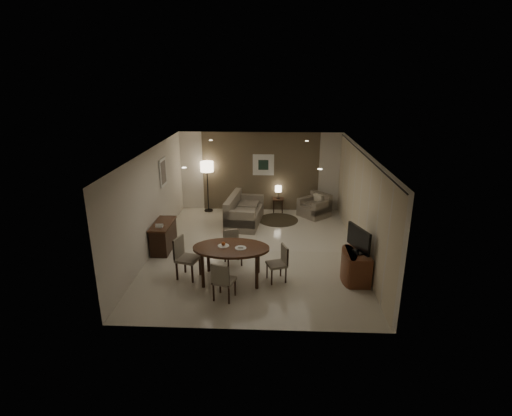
{
  "coord_description": "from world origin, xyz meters",
  "views": [
    {
      "loc": [
        0.46,
        -9.82,
        4.53
      ],
      "look_at": [
        0.0,
        0.2,
        1.15
      ],
      "focal_mm": 28.0,
      "sensor_mm": 36.0,
      "label": 1
    }
  ],
  "objects_px": {
    "chair_far": "(233,248)",
    "chair_left": "(188,258)",
    "chair_right": "(276,264)",
    "sofa": "(245,210)",
    "dining_table": "(231,264)",
    "side_table": "(278,205)",
    "chair_near": "(224,280)",
    "tv_cabinet": "(357,266)",
    "floor_lamp": "(208,187)",
    "console_desk": "(164,236)",
    "armchair": "(314,205)"
  },
  "relations": [
    {
      "from": "chair_far",
      "to": "chair_right",
      "type": "xyz_separation_m",
      "value": [
        1.07,
        -0.8,
        -0.0
      ]
    },
    {
      "from": "console_desk",
      "to": "chair_left",
      "type": "xyz_separation_m",
      "value": [
        1.0,
        -1.55,
        0.12
      ]
    },
    {
      "from": "console_desk",
      "to": "dining_table",
      "type": "distance_m",
      "value": 2.57
    },
    {
      "from": "sofa",
      "to": "armchair",
      "type": "height_order",
      "value": "sofa"
    },
    {
      "from": "chair_right",
      "to": "sofa",
      "type": "distance_m",
      "value": 3.82
    },
    {
      "from": "chair_near",
      "to": "sofa",
      "type": "distance_m",
      "value": 4.51
    },
    {
      "from": "armchair",
      "to": "side_table",
      "type": "relative_size",
      "value": 1.82
    },
    {
      "from": "chair_right",
      "to": "tv_cabinet",
      "type": "bearing_deg",
      "value": 73.76
    },
    {
      "from": "chair_right",
      "to": "floor_lamp",
      "type": "xyz_separation_m",
      "value": [
        -2.35,
        4.83,
        0.45
      ]
    },
    {
      "from": "tv_cabinet",
      "to": "side_table",
      "type": "relative_size",
      "value": 1.91
    },
    {
      "from": "chair_far",
      "to": "floor_lamp",
      "type": "distance_m",
      "value": 4.25
    },
    {
      "from": "chair_far",
      "to": "chair_right",
      "type": "relative_size",
      "value": 1.01
    },
    {
      "from": "tv_cabinet",
      "to": "side_table",
      "type": "distance_m",
      "value": 5.07
    },
    {
      "from": "chair_near",
      "to": "chair_right",
      "type": "relative_size",
      "value": 1.02
    },
    {
      "from": "chair_near",
      "to": "tv_cabinet",
      "type": "bearing_deg",
      "value": -146.35
    },
    {
      "from": "chair_left",
      "to": "side_table",
      "type": "distance_m",
      "value": 5.25
    },
    {
      "from": "chair_right",
      "to": "chair_far",
      "type": "bearing_deg",
      "value": -146.19
    },
    {
      "from": "tv_cabinet",
      "to": "chair_right",
      "type": "xyz_separation_m",
      "value": [
        -1.85,
        -0.1,
        0.07
      ]
    },
    {
      "from": "chair_left",
      "to": "floor_lamp",
      "type": "relative_size",
      "value": 0.56
    },
    {
      "from": "armchair",
      "to": "side_table",
      "type": "xyz_separation_m",
      "value": [
        -1.2,
        0.39,
        -0.14
      ]
    },
    {
      "from": "dining_table",
      "to": "chair_far",
      "type": "xyz_separation_m",
      "value": [
        -0.04,
        0.81,
        0.02
      ]
    },
    {
      "from": "console_desk",
      "to": "sofa",
      "type": "height_order",
      "value": "sofa"
    },
    {
      "from": "dining_table",
      "to": "side_table",
      "type": "relative_size",
      "value": 3.7
    },
    {
      "from": "console_desk",
      "to": "dining_table",
      "type": "height_order",
      "value": "dining_table"
    },
    {
      "from": "dining_table",
      "to": "floor_lamp",
      "type": "xyz_separation_m",
      "value": [
        -1.31,
        4.84,
        0.46
      ]
    },
    {
      "from": "dining_table",
      "to": "chair_near",
      "type": "bearing_deg",
      "value": -94.59
    },
    {
      "from": "chair_right",
      "to": "side_table",
      "type": "distance_m",
      "value": 4.86
    },
    {
      "from": "console_desk",
      "to": "chair_right",
      "type": "bearing_deg",
      "value": -27.78
    },
    {
      "from": "chair_right",
      "to": "sofa",
      "type": "xyz_separation_m",
      "value": [
        -1.0,
        3.68,
        0.03
      ]
    },
    {
      "from": "tv_cabinet",
      "to": "chair_left",
      "type": "xyz_separation_m",
      "value": [
        -3.89,
        -0.05,
        0.14
      ]
    },
    {
      "from": "console_desk",
      "to": "side_table",
      "type": "bearing_deg",
      "value": 46.28
    },
    {
      "from": "sofa",
      "to": "tv_cabinet",
      "type": "bearing_deg",
      "value": -134.88
    },
    {
      "from": "floor_lamp",
      "to": "dining_table",
      "type": "bearing_deg",
      "value": -74.8
    },
    {
      "from": "chair_far",
      "to": "chair_right",
      "type": "distance_m",
      "value": 1.34
    },
    {
      "from": "armchair",
      "to": "dining_table",
      "type": "bearing_deg",
      "value": -68.67
    },
    {
      "from": "chair_right",
      "to": "armchair",
      "type": "xyz_separation_m",
      "value": [
        1.27,
        4.46,
        -0.04
      ]
    },
    {
      "from": "chair_right",
      "to": "floor_lamp",
      "type": "distance_m",
      "value": 5.39
    },
    {
      "from": "tv_cabinet",
      "to": "chair_far",
      "type": "relative_size",
      "value": 1.06
    },
    {
      "from": "tv_cabinet",
      "to": "side_table",
      "type": "xyz_separation_m",
      "value": [
        -1.78,
        4.75,
        -0.11
      ]
    },
    {
      "from": "chair_right",
      "to": "sofa",
      "type": "height_order",
      "value": "sofa"
    },
    {
      "from": "chair_near",
      "to": "chair_right",
      "type": "distance_m",
      "value": 1.37
    },
    {
      "from": "tv_cabinet",
      "to": "sofa",
      "type": "distance_m",
      "value": 4.58
    },
    {
      "from": "chair_far",
      "to": "side_table",
      "type": "xyz_separation_m",
      "value": [
        1.14,
        4.05,
        -0.19
      ]
    },
    {
      "from": "chair_near",
      "to": "floor_lamp",
      "type": "relative_size",
      "value": 0.5
    },
    {
      "from": "dining_table",
      "to": "floor_lamp",
      "type": "bearing_deg",
      "value": 105.2
    },
    {
      "from": "chair_left",
      "to": "armchair",
      "type": "bearing_deg",
      "value": -21.45
    },
    {
      "from": "chair_left",
      "to": "chair_near",
      "type": "bearing_deg",
      "value": -117.27
    },
    {
      "from": "chair_left",
      "to": "sofa",
      "type": "distance_m",
      "value": 3.78
    },
    {
      "from": "console_desk",
      "to": "floor_lamp",
      "type": "relative_size",
      "value": 0.69
    },
    {
      "from": "chair_far",
      "to": "chair_left",
      "type": "height_order",
      "value": "chair_left"
    }
  ]
}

